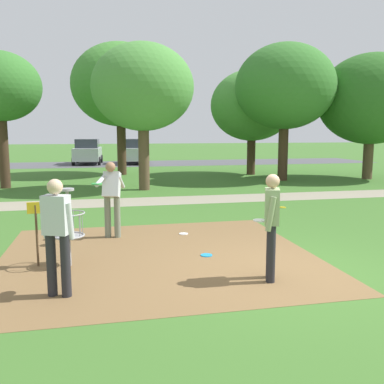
{
  "coord_description": "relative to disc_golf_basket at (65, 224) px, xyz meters",
  "views": [
    {
      "loc": [
        -3.0,
        -6.35,
        2.36
      ],
      "look_at": [
        -0.98,
        2.94,
        1.0
      ],
      "focal_mm": 39.41,
      "sensor_mm": 36.0,
      "label": 1
    }
  ],
  "objects": [
    {
      "name": "disc_golf_basket",
      "position": [
        0.0,
        0.0,
        0.0
      ],
      "size": [
        0.98,
        0.58,
        1.39
      ],
      "color": "#9E9EA3",
      "rests_on": "ground"
    },
    {
      "name": "player_waiting_left",
      "position": [
        0.86,
        1.89,
        0.23
      ],
      "size": [
        0.75,
        0.99,
        1.71
      ],
      "color": "slate",
      "rests_on": "ground"
    },
    {
      "name": "dirt_tee_pad",
      "position": [
        1.68,
        0.26,
        -0.75
      ],
      "size": [
        5.89,
        5.47,
        0.01
      ],
      "primitive_type": "cube",
      "color": "brown",
      "rests_on": "ground"
    },
    {
      "name": "frisbee_far_left",
      "position": [
        2.58,
        0.06,
        -0.74
      ],
      "size": [
        0.22,
        0.22,
        0.02
      ],
      "primitive_type": "cylinder",
      "color": "#1E93DB",
      "rests_on": "ground"
    },
    {
      "name": "tree_far_left",
      "position": [
        2.37,
        9.67,
        3.35
      ],
      "size": [
        4.08,
        4.08,
        5.86
      ],
      "color": "brown",
      "rests_on": "ground"
    },
    {
      "name": "ground_plane",
      "position": [
        3.65,
        -1.19,
        -0.75
      ],
      "size": [
        160.0,
        160.0,
        0.0
      ],
      "primitive_type": "plane",
      "color": "#3D6B28"
    },
    {
      "name": "tree_mid_center",
      "position": [
        9.36,
        11.67,
        3.73
      ],
      "size": [
        4.77,
        4.77,
        6.54
      ],
      "color": "#422D1E",
      "rests_on": "ground"
    },
    {
      "name": "tree_near_left",
      "position": [
        8.83,
        14.68,
        3.03
      ],
      "size": [
        4.54,
        4.54,
        5.73
      ],
      "color": "#422D1E",
      "rests_on": "ground"
    },
    {
      "name": "frisbee_by_tee",
      "position": [
        2.48,
        1.84,
        -0.74
      ],
      "size": [
        0.21,
        0.21,
        0.02
      ],
      "primitive_type": "cylinder",
      "color": "white",
      "rests_on": "ground"
    },
    {
      "name": "tree_mid_right",
      "position": [
        1.8,
        16.11,
        4.11
      ],
      "size": [
        5.25,
        5.25,
        7.11
      ],
      "color": "#422D1E",
      "rests_on": "ground"
    },
    {
      "name": "parking_lot_strip",
      "position": [
        3.65,
        24.22,
        -0.75
      ],
      "size": [
        36.0,
        6.0,
        0.01
      ],
      "primitive_type": "cube",
      "color": "#4C4C51",
      "rests_on": "ground"
    },
    {
      "name": "parked_car_center_left",
      "position": [
        3.16,
        24.32,
        0.17
      ],
      "size": [
        2.17,
        4.3,
        1.84
      ],
      "color": "#B2B7BC",
      "rests_on": "ground"
    },
    {
      "name": "player_foreground_watching",
      "position": [
        3.25,
        -1.44,
        0.21
      ],
      "size": [
        0.45,
        0.5,
        1.71
      ],
      "color": "#232328",
      "rests_on": "ground"
    },
    {
      "name": "frisbee_scattered_a",
      "position": [
        6.2,
        4.59,
        -0.74
      ],
      "size": [
        0.2,
        0.2,
        0.02
      ],
      "primitive_type": "cylinder",
      "color": "gold",
      "rests_on": "ground"
    },
    {
      "name": "parked_car_leftmost",
      "position": [
        -0.28,
        24.58,
        0.17
      ],
      "size": [
        2.17,
        4.3,
        1.84
      ],
      "color": "#B2B7BC",
      "rests_on": "ground"
    },
    {
      "name": "frisbee_near_basket",
      "position": [
        -0.25,
        4.56,
        -0.74
      ],
      "size": [
        0.25,
        0.25,
        0.02
      ],
      "primitive_type": "cylinder",
      "color": "#1E93DB",
      "rests_on": "ground"
    },
    {
      "name": "tree_near_right",
      "position": [
        13.79,
        11.3,
        3.2
      ],
      "size": [
        5.21,
        5.21,
        6.18
      ],
      "color": "brown",
      "rests_on": "ground"
    },
    {
      "name": "player_throwing",
      "position": [
        0.01,
        -1.42,
        0.21
      ],
      "size": [
        0.5,
        0.45,
        1.71
      ],
      "color": "#232328",
      "rests_on": "ground"
    },
    {
      "name": "gravel_path",
      "position": [
        3.65,
        6.71,
        -0.75
      ],
      "size": [
        40.0,
        1.77,
        0.0
      ],
      "primitive_type": "cube",
      "color": "gray",
      "rests_on": "ground"
    }
  ]
}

